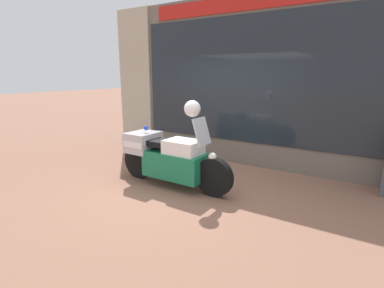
# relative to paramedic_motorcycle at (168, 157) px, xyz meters

# --- Properties ---
(ground_plane) EXTENTS (60.00, 60.00, 0.00)m
(ground_plane) POSITION_rel_paramedic_motorcycle_xyz_m (0.26, 0.17, -0.54)
(ground_plane) COLOR #8E604C
(shop_building) EXTENTS (6.83, 0.55, 3.71)m
(shop_building) POSITION_rel_paramedic_motorcycle_xyz_m (-0.23, 2.17, 1.32)
(shop_building) COLOR #6B6056
(shop_building) RESTS_ON ground
(window_display) EXTENTS (5.31, 0.30, 1.92)m
(window_display) POSITION_rel_paramedic_motorcycle_xyz_m (0.72, 2.20, -0.08)
(window_display) COLOR slate
(window_display) RESTS_ON ground
(paramedic_motorcycle) EXTENTS (2.39, 0.62, 1.33)m
(paramedic_motorcycle) POSITION_rel_paramedic_motorcycle_xyz_m (0.00, 0.00, 0.00)
(paramedic_motorcycle) COLOR black
(paramedic_motorcycle) RESTS_ON ground
(white_helmet) EXTENTS (0.28, 0.28, 0.28)m
(white_helmet) POSITION_rel_paramedic_motorcycle_xyz_m (0.53, -0.00, 0.93)
(white_helmet) COLOR white
(white_helmet) RESTS_ON paramedic_motorcycle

